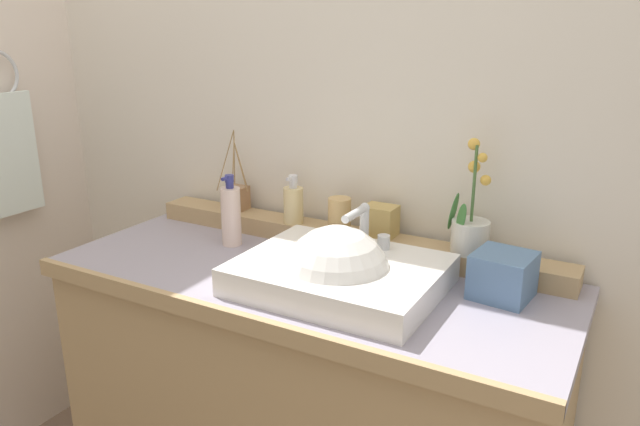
# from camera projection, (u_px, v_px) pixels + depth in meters

# --- Properties ---
(wall_back) EXTENTS (3.10, 0.20, 2.42)m
(wall_back) POSITION_uv_depth(u_px,v_px,m) (372.00, 114.00, 1.78)
(wall_back) COLOR silver
(wall_back) RESTS_ON ground
(vanity_cabinet) EXTENTS (1.34, 0.56, 0.85)m
(vanity_cabinet) POSITION_uv_depth(u_px,v_px,m) (307.00, 412.00, 1.69)
(vanity_cabinet) COLOR tan
(vanity_cabinet) RESTS_ON ground
(back_ledge) EXTENTS (1.27, 0.10, 0.05)m
(back_ledge) POSITION_uv_depth(u_px,v_px,m) (344.00, 238.00, 1.74)
(back_ledge) COLOR tan
(back_ledge) RESTS_ON vanity_cabinet
(sink_basin) EXTENTS (0.48, 0.38, 0.29)m
(sink_basin) POSITION_uv_depth(u_px,v_px,m) (338.00, 277.00, 1.46)
(sink_basin) COLOR white
(sink_basin) RESTS_ON vanity_cabinet
(potted_plant) EXTENTS (0.12, 0.10, 0.29)m
(potted_plant) POSITION_uv_depth(u_px,v_px,m) (470.00, 227.00, 1.54)
(potted_plant) COLOR silver
(potted_plant) RESTS_ON back_ledge
(soap_dispenser) EXTENTS (0.06, 0.06, 0.14)m
(soap_dispenser) POSITION_uv_depth(u_px,v_px,m) (293.00, 204.00, 1.78)
(soap_dispenser) COLOR #DFC688
(soap_dispenser) RESTS_ON back_ledge
(tumbler_cup) EXTENTS (0.06, 0.06, 0.10)m
(tumbler_cup) POSITION_uv_depth(u_px,v_px,m) (340.00, 215.00, 1.70)
(tumbler_cup) COLOR tan
(tumbler_cup) RESTS_ON back_ledge
(reed_diffuser) EXTENTS (0.10, 0.10, 0.25)m
(reed_diffuser) POSITION_uv_depth(u_px,v_px,m) (237.00, 197.00, 1.91)
(reed_diffuser) COLOR #976B47
(reed_diffuser) RESTS_ON back_ledge
(trinket_box) EXTENTS (0.09, 0.07, 0.08)m
(trinket_box) POSITION_uv_depth(u_px,v_px,m) (380.00, 221.00, 1.67)
(trinket_box) COLOR tan
(trinket_box) RESTS_ON back_ledge
(lotion_bottle) EXTENTS (0.06, 0.06, 0.21)m
(lotion_bottle) POSITION_uv_depth(u_px,v_px,m) (231.00, 215.00, 1.74)
(lotion_bottle) COLOR beige
(lotion_bottle) RESTS_ON vanity_cabinet
(tissue_box) EXTENTS (0.14, 0.14, 0.11)m
(tissue_box) POSITION_uv_depth(u_px,v_px,m) (503.00, 275.00, 1.41)
(tissue_box) COLOR #5477A0
(tissue_box) RESTS_ON vanity_cabinet
(hand_towel) EXTENTS (0.02, 0.18, 0.40)m
(hand_towel) POSITION_uv_depth(u_px,v_px,m) (12.00, 154.00, 1.99)
(hand_towel) COLOR white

